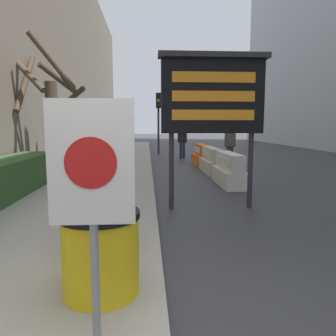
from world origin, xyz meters
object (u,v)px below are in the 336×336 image
pedestrian_passerby (182,139)px  traffic_light_near_curb (158,110)px  barrel_drum_middle (103,222)px  pedestrian_worker (230,143)px  warning_sign (92,181)px  jersey_barrier_white (229,171)px  traffic_cone_near (241,166)px  jersey_barrier_cream (212,161)px  message_board (212,96)px  jersey_barrier_orange_far (202,156)px  barrel_drum_foreground (101,252)px

pedestrian_passerby → traffic_light_near_curb: bearing=129.3°
barrel_drum_middle → pedestrian_worker: size_ratio=0.47×
warning_sign → pedestrian_passerby: 14.45m
jersey_barrier_white → traffic_light_near_curb: 10.19m
warning_sign → traffic_cone_near: bearing=67.2°
warning_sign → jersey_barrier_cream: warning_sign is taller
message_board → jersey_barrier_orange_far: bearing=82.0°
barrel_drum_foreground → jersey_barrier_white: size_ratio=0.40×
barrel_drum_middle → jersey_barrier_cream: bearing=69.8°
jersey_barrier_white → pedestrian_worker: size_ratio=1.16×
barrel_drum_foreground → traffic_cone_near: (3.47, 7.41, -0.17)m
barrel_drum_middle → warning_sign: bearing=-84.3°
warning_sign → message_board: 4.66m
jersey_barrier_orange_far → traffic_cone_near: bearing=-77.8°
pedestrian_worker → pedestrian_passerby: (-1.60, 3.32, 0.02)m
jersey_barrier_cream → jersey_barrier_white: bearing=-90.0°
barrel_drum_middle → jersey_barrier_white: 5.88m
message_board → pedestrian_worker: size_ratio=1.85×
message_board → traffic_light_near_curb: 12.38m
barrel_drum_foreground → jersey_barrier_orange_far: 11.15m
barrel_drum_foreground → jersey_barrier_cream: 9.05m
barrel_drum_foreground → pedestrian_worker: 10.97m
warning_sign → traffic_light_near_curb: 16.68m
traffic_light_near_curb → jersey_barrier_white: bearing=-80.5°
barrel_drum_foreground → traffic_light_near_curb: size_ratio=0.22×
pedestrian_worker → traffic_light_near_curb: bearing=133.9°
message_board → warning_sign: bearing=-111.3°
message_board → traffic_light_near_curb: (-0.63, 12.36, 0.28)m
barrel_drum_foreground → jersey_barrier_white: barrel_drum_foreground is taller
warning_sign → jersey_barrier_cream: 9.74m
warning_sign → message_board: size_ratio=0.56×
jersey_barrier_orange_far → pedestrian_passerby: pedestrian_passerby is taller
jersey_barrier_cream → jersey_barrier_orange_far: 2.18m
pedestrian_passerby → traffic_cone_near: bearing=-64.9°
barrel_drum_foreground → traffic_light_near_curb: (1.09, 15.91, 2.00)m
barrel_drum_middle → traffic_cone_near: size_ratio=1.03×
traffic_cone_near → message_board: bearing=-114.5°
traffic_cone_near → pedestrian_passerby: 6.34m
jersey_barrier_white → traffic_cone_near: (0.74, 1.33, -0.03)m
barrel_drum_middle → jersey_barrier_white: barrel_drum_middle is taller
jersey_barrier_orange_far → traffic_cone_near: 3.48m
traffic_cone_near → pedestrian_passerby: size_ratio=0.45×
barrel_drum_foreground → barrel_drum_middle: bearing=96.3°
jersey_barrier_white → pedestrian_worker: bearing=75.6°
barrel_drum_middle → barrel_drum_foreground: bearing=-83.7°
jersey_barrier_orange_far → traffic_light_near_curb: traffic_light_near_curb is taller
traffic_cone_near → barrel_drum_middle: bearing=-118.9°
warning_sign → jersey_barrier_white: (2.67, 6.78, -0.91)m
barrel_drum_foreground → traffic_cone_near: barrel_drum_foreground is taller
jersey_barrier_orange_far → traffic_cone_near: (0.74, -3.40, -0.02)m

